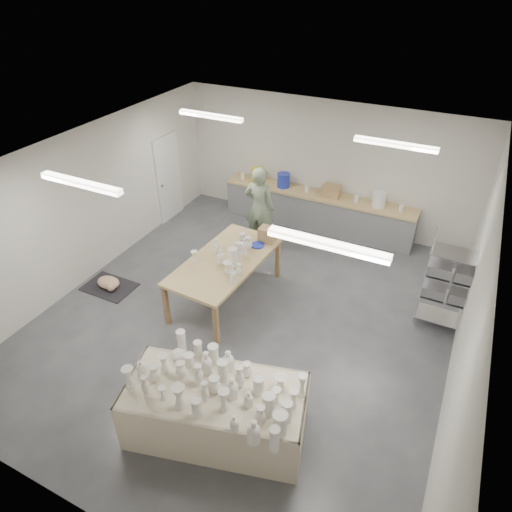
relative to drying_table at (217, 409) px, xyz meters
The scene contains 9 objects.
room 3.00m from the drying_table, 109.27° to the left, with size 8.00×8.02×3.00m.
back_counter 6.05m from the drying_table, 97.06° to the left, with size 4.60×0.60×1.24m.
wire_shelf 4.49m from the drying_table, 56.47° to the left, with size 0.88×0.48×1.80m.
drying_table is the anchor object (origin of this frame).
work_table 3.04m from the drying_table, 115.07° to the left, with size 1.33×2.46×1.27m.
rug 4.12m from the drying_table, 152.50° to the left, with size 1.00×0.70×0.02m, color black.
cat 4.08m from the drying_table, 152.55° to the left, with size 0.57×0.47×0.21m.
potter 4.99m from the drying_table, 109.29° to the left, with size 0.69×0.45×1.90m, color gray.
red_stool 5.23m from the drying_table, 108.31° to the left, with size 0.39×0.39×0.30m.
Camera 1 is at (2.97, -5.65, 5.62)m, focal length 32.00 mm.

